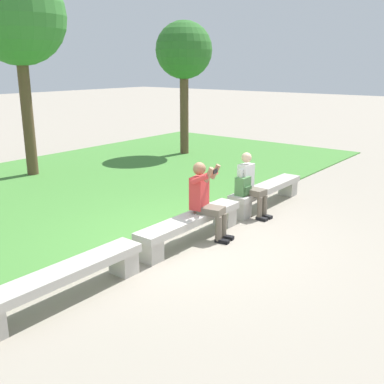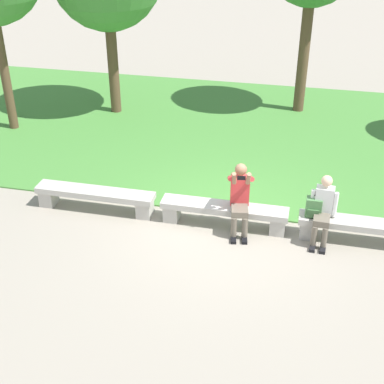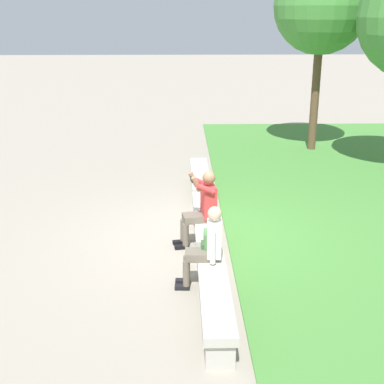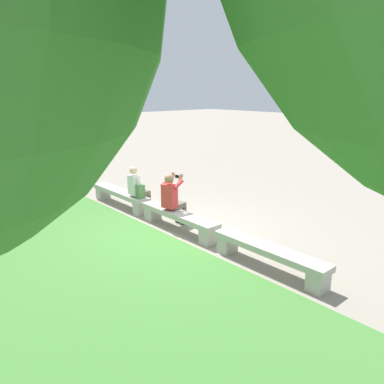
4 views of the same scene
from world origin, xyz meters
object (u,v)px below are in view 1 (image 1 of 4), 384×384
object	(u,v)px
tree_left_background	(18,18)
person_photographer	(205,197)
bench_main	(64,279)
bench_mid	(266,191)
bench_near	(191,224)
person_distant	(250,183)
tree_right_background	(184,52)
backpack	(243,186)

from	to	relation	value
tree_left_background	person_photographer	bearing A→B (deg)	-96.85
bench_main	bench_mid	bearing A→B (deg)	0.00
bench_near	bench_main	bearing A→B (deg)	180.00
person_distant	tree_left_background	distance (m)	7.26
bench_mid	tree_left_background	size ratio (longest dim) A/B	0.45
tree_left_background	bench_near	bearing A→B (deg)	-99.54
tree_right_background	backpack	bearing A→B (deg)	-130.84
bench_main	bench_near	xyz separation A→B (m)	(2.57, 0.00, 0.00)
bench_near	tree_left_background	distance (m)	7.41
bench_main	tree_left_background	xyz separation A→B (m)	(3.64, 6.34, 3.70)
bench_main	person_distant	size ratio (longest dim) A/B	1.90
bench_main	bench_mid	size ratio (longest dim) A/B	1.00
bench_near	person_distant	distance (m)	1.82
tree_left_background	person_distant	bearing A→B (deg)	-83.63
tree_left_background	bench_mid	bearing A→B (deg)	-76.59
bench_mid	person_photographer	xyz separation A→B (m)	(-2.28, -0.08, 0.43)
person_photographer	tree_left_background	world-z (taller)	tree_left_background
person_photographer	tree_right_background	size ratio (longest dim) A/B	0.31
bench_main	tree_left_background	bearing A→B (deg)	60.13
backpack	tree_right_background	world-z (taller)	tree_right_background
bench_near	bench_mid	xyz separation A→B (m)	(2.57, 0.00, 0.00)
person_distant	backpack	bearing A→B (deg)	161.00
bench_mid	backpack	world-z (taller)	backpack
bench_main	person_distant	xyz separation A→B (m)	(4.35, -0.07, 0.36)
backpack	tree_left_background	world-z (taller)	tree_left_background
tree_right_background	person_distant	bearing A→B (deg)	-129.46
bench_main	tree_left_background	distance (m)	8.19
bench_near	backpack	bearing A→B (deg)	-0.38
bench_near	backpack	distance (m)	1.65
person_distant	person_photographer	bearing A→B (deg)	-179.62
tree_left_background	tree_right_background	distance (m)	5.12
bench_main	bench_mid	distance (m)	5.15
bench_mid	tree_left_background	xyz separation A→B (m)	(-1.51, 6.34, 3.70)
bench_main	backpack	world-z (taller)	backpack
bench_near	tree_right_background	distance (m)	8.32
backpack	tree_right_background	distance (m)	7.13
bench_near	person_photographer	world-z (taller)	person_photographer
bench_main	bench_mid	world-z (taller)	same
tree_right_background	bench_near	bearing A→B (deg)	-139.96
person_distant	tree_left_background	size ratio (longest dim) A/B	0.24
bench_main	person_distant	world-z (taller)	person_distant
person_distant	backpack	size ratio (longest dim) A/B	2.94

